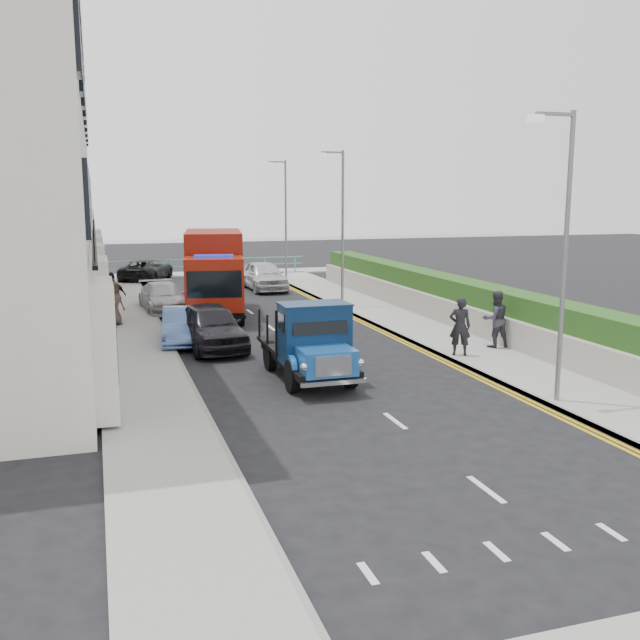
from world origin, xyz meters
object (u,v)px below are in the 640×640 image
(pedestrian_east_near, at_px, (460,326))
(parked_car_front, at_px, (211,326))
(lamp_mid, at_px, (340,219))
(lamp_far, at_px, (284,213))
(lamp_near, at_px, (562,242))
(bedford_lorry, at_px, (313,347))
(red_lorry, at_px, (214,271))

(pedestrian_east_near, bearing_deg, parked_car_front, -5.64)
(lamp_mid, bearing_deg, lamp_far, 90.00)
(lamp_near, distance_m, lamp_mid, 16.00)
(lamp_far, bearing_deg, bedford_lorry, -102.65)
(lamp_near, xyz_separation_m, red_lorry, (-5.77, 15.61, -2.12))
(lamp_near, height_order, parked_car_front, lamp_near)
(lamp_far, bearing_deg, lamp_mid, -90.00)
(red_lorry, height_order, pedestrian_east_near, red_lorry)
(bedford_lorry, bearing_deg, parked_car_front, 111.03)
(red_lorry, height_order, parked_car_front, red_lorry)
(lamp_near, height_order, pedestrian_east_near, lamp_near)
(lamp_mid, xyz_separation_m, pedestrian_east_near, (0.22, -10.85, -2.96))
(parked_car_front, bearing_deg, lamp_far, 63.37)
(bedford_lorry, relative_size, pedestrian_east_near, 2.55)
(lamp_near, xyz_separation_m, bedford_lorry, (-4.99, 3.78, -2.99))
(bedford_lorry, bearing_deg, lamp_far, 77.71)
(lamp_near, bearing_deg, pedestrian_east_near, 87.52)
(lamp_far, distance_m, bedford_lorry, 22.97)
(lamp_far, distance_m, pedestrian_east_near, 21.06)
(lamp_far, distance_m, red_lorry, 12.07)
(lamp_near, height_order, lamp_far, same)
(red_lorry, bearing_deg, lamp_far, 70.01)
(lamp_mid, height_order, lamp_far, same)
(pedestrian_east_near, bearing_deg, lamp_far, -66.81)
(lamp_mid, distance_m, lamp_far, 10.00)
(red_lorry, relative_size, pedestrian_east_near, 3.81)
(lamp_far, relative_size, parked_car_front, 1.57)
(lamp_near, distance_m, parked_car_front, 11.83)
(lamp_mid, bearing_deg, bedford_lorry, -112.20)
(pedestrian_east_near, bearing_deg, lamp_mid, -66.25)
(red_lorry, bearing_deg, parked_car_front, -91.21)
(pedestrian_east_near, bearing_deg, bedford_lorry, 37.30)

